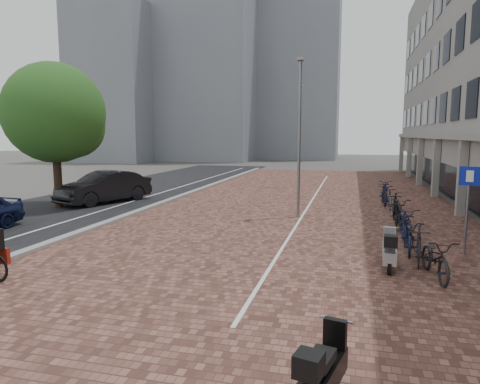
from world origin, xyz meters
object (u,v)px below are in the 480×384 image
(scooter_mid, at_px, (324,370))
(parking_sign, at_px, (468,196))
(scooter_front, at_px, (390,250))
(car_dark, at_px, (105,187))

(scooter_mid, xyz_separation_m, parking_sign, (3.56, 8.27, 1.27))
(scooter_mid, height_order, parking_sign, parking_sign)
(scooter_front, height_order, scooter_mid, scooter_front)
(scooter_front, bearing_deg, parking_sign, 44.17)
(scooter_mid, bearing_deg, parking_sign, 80.14)
(car_dark, xyz_separation_m, scooter_front, (13.46, -8.10, -0.30))
(scooter_mid, relative_size, parking_sign, 0.57)
(scooter_front, distance_m, scooter_mid, 6.46)
(scooter_front, relative_size, scooter_mid, 1.03)
(car_dark, xyz_separation_m, scooter_mid, (12.16, -14.42, -0.31))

